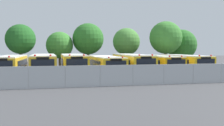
{
  "coord_description": "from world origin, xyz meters",
  "views": [
    {
      "loc": [
        -5.84,
        -29.93,
        3.29
      ],
      "look_at": [
        0.98,
        0.0,
        1.6
      ],
      "focal_mm": 41.86,
      "sensor_mm": 36.0,
      "label": 1
    }
  ],
  "objects_px": {
    "tree_4": "(127,42)",
    "tree_5": "(165,37)",
    "school_bus_4": "(132,64)",
    "school_bus_1": "(44,65)",
    "tree_2": "(59,45)",
    "school_bus_0": "(11,66)",
    "school_bus_6": "(185,64)",
    "tree_1": "(20,39)",
    "school_bus_3": "(105,65)",
    "school_bus_2": "(73,65)",
    "tree_6": "(182,45)",
    "school_bus_5": "(158,64)",
    "tree_3": "(88,39)"
  },
  "relations": [
    {
      "from": "school_bus_4",
      "to": "school_bus_6",
      "type": "xyz_separation_m",
      "value": [
        6.88,
        -0.12,
        -0.06
      ]
    },
    {
      "from": "school_bus_0",
      "to": "school_bus_6",
      "type": "distance_m",
      "value": 20.54
    },
    {
      "from": "school_bus_3",
      "to": "school_bus_5",
      "type": "xyz_separation_m",
      "value": [
        6.78,
        0.34,
        0.02
      ]
    },
    {
      "from": "tree_4",
      "to": "school_bus_2",
      "type": "bearing_deg",
      "value": -131.45
    },
    {
      "from": "school_bus_2",
      "to": "tree_5",
      "type": "height_order",
      "value": "tree_5"
    },
    {
      "from": "tree_3",
      "to": "tree_6",
      "type": "bearing_deg",
      "value": -1.79
    },
    {
      "from": "school_bus_3",
      "to": "school_bus_4",
      "type": "bearing_deg",
      "value": -179.37
    },
    {
      "from": "school_bus_1",
      "to": "tree_2",
      "type": "xyz_separation_m",
      "value": [
        1.92,
        10.75,
        2.35
      ]
    },
    {
      "from": "school_bus_0",
      "to": "tree_6",
      "type": "height_order",
      "value": "tree_6"
    },
    {
      "from": "school_bus_3",
      "to": "tree_5",
      "type": "distance_m",
      "value": 14.45
    },
    {
      "from": "school_bus_1",
      "to": "tree_2",
      "type": "relative_size",
      "value": 1.95
    },
    {
      "from": "tree_3",
      "to": "tree_5",
      "type": "distance_m",
      "value": 12.11
    },
    {
      "from": "school_bus_5",
      "to": "tree_3",
      "type": "relative_size",
      "value": 1.39
    },
    {
      "from": "school_bus_6",
      "to": "tree_4",
      "type": "relative_size",
      "value": 1.47
    },
    {
      "from": "tree_5",
      "to": "school_bus_2",
      "type": "bearing_deg",
      "value": -152.19
    },
    {
      "from": "school_bus_1",
      "to": "tree_3",
      "type": "height_order",
      "value": "tree_3"
    },
    {
      "from": "school_bus_3",
      "to": "school_bus_4",
      "type": "xyz_separation_m",
      "value": [
        3.28,
        0.11,
        0.1
      ]
    },
    {
      "from": "school_bus_1",
      "to": "tree_2",
      "type": "bearing_deg",
      "value": -101.24
    },
    {
      "from": "school_bus_4",
      "to": "tree_5",
      "type": "height_order",
      "value": "tree_5"
    },
    {
      "from": "school_bus_5",
      "to": "school_bus_3",
      "type": "bearing_deg",
      "value": 3.36
    },
    {
      "from": "school_bus_4",
      "to": "school_bus_5",
      "type": "xyz_separation_m",
      "value": [
        3.5,
        0.24,
        -0.09
      ]
    },
    {
      "from": "school_bus_5",
      "to": "tree_1",
      "type": "height_order",
      "value": "tree_1"
    },
    {
      "from": "tree_2",
      "to": "school_bus_3",
      "type": "bearing_deg",
      "value": -65.2
    },
    {
      "from": "school_bus_3",
      "to": "tree_6",
      "type": "relative_size",
      "value": 1.59
    },
    {
      "from": "school_bus_3",
      "to": "school_bus_1",
      "type": "bearing_deg",
      "value": -1.83
    },
    {
      "from": "tree_5",
      "to": "tree_6",
      "type": "height_order",
      "value": "tree_5"
    },
    {
      "from": "school_bus_0",
      "to": "tree_2",
      "type": "height_order",
      "value": "tree_2"
    },
    {
      "from": "tree_2",
      "to": "tree_1",
      "type": "bearing_deg",
      "value": -161.99
    },
    {
      "from": "tree_5",
      "to": "tree_1",
      "type": "bearing_deg",
      "value": 177.8
    },
    {
      "from": "school_bus_3",
      "to": "tree_5",
      "type": "xyz_separation_m",
      "value": [
        11.24,
        8.24,
        3.81
      ]
    },
    {
      "from": "tree_5",
      "to": "tree_6",
      "type": "bearing_deg",
      "value": 28.99
    },
    {
      "from": "school_bus_3",
      "to": "tree_2",
      "type": "bearing_deg",
      "value": -66.47
    },
    {
      "from": "school_bus_5",
      "to": "tree_6",
      "type": "xyz_separation_m",
      "value": [
        8.44,
        10.1,
        2.54
      ]
    },
    {
      "from": "school_bus_1",
      "to": "tree_1",
      "type": "distance_m",
      "value": 10.15
    },
    {
      "from": "tree_6",
      "to": "school_bus_3",
      "type": "bearing_deg",
      "value": -145.55
    },
    {
      "from": "tree_2",
      "to": "tree_6",
      "type": "relative_size",
      "value": 0.9
    },
    {
      "from": "school_bus_6",
      "to": "school_bus_0",
      "type": "bearing_deg",
      "value": -0.18
    },
    {
      "from": "school_bus_4",
      "to": "tree_5",
      "type": "relative_size",
      "value": 1.45
    },
    {
      "from": "tree_4",
      "to": "school_bus_6",
      "type": "bearing_deg",
      "value": -68.6
    },
    {
      "from": "school_bus_1",
      "to": "school_bus_4",
      "type": "xyz_separation_m",
      "value": [
        10.19,
        0.04,
        -0.01
      ]
    },
    {
      "from": "school_bus_3",
      "to": "school_bus_6",
      "type": "xyz_separation_m",
      "value": [
        10.16,
        -0.01,
        0.04
      ]
    },
    {
      "from": "tree_4",
      "to": "tree_5",
      "type": "relative_size",
      "value": 0.88
    },
    {
      "from": "tree_2",
      "to": "tree_3",
      "type": "distance_m",
      "value": 4.54
    },
    {
      "from": "school_bus_0",
      "to": "school_bus_3",
      "type": "height_order",
      "value": "school_bus_0"
    },
    {
      "from": "tree_4",
      "to": "school_bus_5",
      "type": "bearing_deg",
      "value": -84.82
    },
    {
      "from": "school_bus_5",
      "to": "tree_1",
      "type": "xyz_separation_m",
      "value": [
        -17.17,
        8.72,
        3.27
      ]
    },
    {
      "from": "tree_1",
      "to": "tree_5",
      "type": "xyz_separation_m",
      "value": [
        21.63,
        -0.83,
        0.53
      ]
    },
    {
      "from": "school_bus_2",
      "to": "tree_6",
      "type": "relative_size",
      "value": 1.6
    },
    {
      "from": "school_bus_5",
      "to": "school_bus_0",
      "type": "bearing_deg",
      "value": 0.47
    },
    {
      "from": "school_bus_2",
      "to": "tree_5",
      "type": "bearing_deg",
      "value": -151.98
    }
  ]
}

